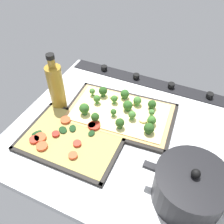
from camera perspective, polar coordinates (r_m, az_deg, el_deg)
The scene contains 8 objects.
ground_plane at distance 87.77cm, azimuth 3.48°, elevation -5.23°, with size 80.19×68.86×3.00cm, color silver.
stove_control_panel at distance 108.39cm, azimuth 9.72°, elevation 6.89°, with size 76.99×7.00×2.60cm.
baking_tray_front at distance 91.92cm, azimuth 1.88°, elevation -0.59°, with size 42.47×28.32×1.30cm.
broccoli_pizza at distance 90.73cm, azimuth 2.02°, elevation 0.20°, with size 39.89×25.75×6.07cm.
baking_tray_back at distance 84.62cm, azimuth -9.35°, elevation -6.46°, with size 34.53×25.24×1.30cm.
veggie_pizza_back at distance 84.25cm, azimuth -9.72°, elevation -6.05°, with size 32.09×22.80×1.90cm.
cooking_pot at distance 70.41cm, azimuth 17.95°, elevation -16.67°, with size 26.61×19.80×13.79cm.
oil_bottle at distance 91.95cm, azimuth -13.10°, elevation 5.89°, with size 5.84×5.84×23.29cm.
Camera 1 is at (-18.98, 54.26, 64.83)cm, focal length 38.53 mm.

